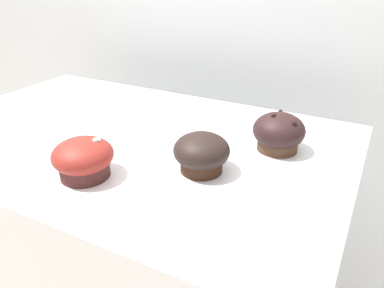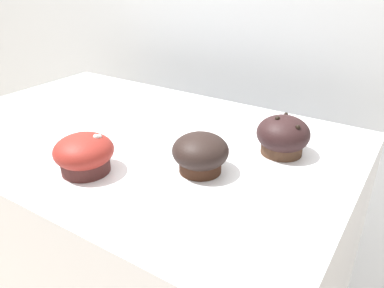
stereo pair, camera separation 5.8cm
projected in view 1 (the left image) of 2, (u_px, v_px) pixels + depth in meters
The scene contains 5 objects.
wall_back at pixel (228, 68), 1.33m from camera, with size 3.20×0.10×1.80m, color silver.
display_counter at pixel (137, 277), 1.05m from camera, with size 1.00×0.64×0.88m, color silver.
muffin_front_center at pixel (279, 133), 0.78m from camera, with size 0.11×0.11×0.08m.
muffin_back_left at pixel (202, 153), 0.70m from camera, with size 0.11×0.11×0.08m.
muffin_back_right at pixel (83, 158), 0.68m from camera, with size 0.11×0.11×0.08m.
Camera 1 is at (0.50, -0.62, 1.24)m, focal length 35.00 mm.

